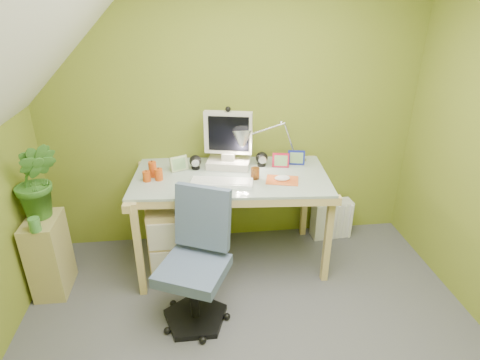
{
  "coord_description": "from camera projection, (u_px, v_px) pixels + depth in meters",
  "views": [
    {
      "loc": [
        -0.31,
        -1.65,
        2.12
      ],
      "look_at": [
        0.0,
        1.0,
        0.85
      ],
      "focal_mm": 30.0,
      "sensor_mm": 36.0,
      "label": 1
    }
  ],
  "objects": [
    {
      "name": "mousepad",
      "position": [
        282.0,
        180.0,
        3.04
      ],
      "size": [
        0.28,
        0.23,
        0.01
      ],
      "primitive_type": "cube",
      "rotation": [
        0.0,
        0.0,
        -0.25
      ],
      "color": "#DD5C22",
      "rests_on": "desk"
    },
    {
      "name": "candle_cluster",
      "position": [
        152.0,
        171.0,
        3.05
      ],
      "size": [
        0.17,
        0.15,
        0.12
      ],
      "primitive_type": null,
      "rotation": [
        0.0,
        0.0,
        -0.06
      ],
      "color": "#CC4A11",
      "rests_on": "desk"
    },
    {
      "name": "desk_lamp",
      "position": [
        284.0,
        133.0,
        3.22
      ],
      "size": [
        0.53,
        0.26,
        0.54
      ],
      "primitive_type": null,
      "rotation": [
        0.0,
        0.0,
        0.09
      ],
      "color": "silver",
      "rests_on": "desk"
    },
    {
      "name": "photo_frame_red",
      "position": [
        281.0,
        160.0,
        3.26
      ],
      "size": [
        0.14,
        0.05,
        0.12
      ],
      "primitive_type": "cube",
      "rotation": [
        0.0,
        0.0,
        -0.2
      ],
      "color": "#BA1330",
      "rests_on": "desk"
    },
    {
      "name": "potted_plant",
      "position": [
        37.0,
        181.0,
        2.81
      ],
      "size": [
        0.34,
        0.28,
        0.57
      ],
      "primitive_type": "imported",
      "rotation": [
        0.0,
        0.0,
        0.1
      ],
      "color": "#366D24",
      "rests_on": "side_ledge"
    },
    {
      "name": "side_ledge",
      "position": [
        49.0,
        255.0,
        3.02
      ],
      "size": [
        0.23,
        0.36,
        0.62
      ],
      "primitive_type": "cube",
      "color": "tan",
      "rests_on": "floor"
    },
    {
      "name": "green_cup",
      "position": [
        35.0,
        225.0,
        2.73
      ],
      "size": [
        0.08,
        0.08,
        0.1
      ],
      "primitive_type": "cylinder",
      "rotation": [
        0.0,
        0.0,
        0.01
      ],
      "color": "#448838",
      "rests_on": "side_ledge"
    },
    {
      "name": "speaker_left",
      "position": [
        195.0,
        162.0,
        3.22
      ],
      "size": [
        0.11,
        0.11,
        0.12
      ],
      "primitive_type": null,
      "rotation": [
        0.0,
        0.0,
        0.16
      ],
      "color": "black",
      "rests_on": "desk"
    },
    {
      "name": "task_chair",
      "position": [
        193.0,
        270.0,
        2.66
      ],
      "size": [
        0.64,
        0.64,
        0.87
      ],
      "primitive_type": null,
      "rotation": [
        0.0,
        0.0,
        -0.43
      ],
      "color": "#475774",
      "rests_on": "floor"
    },
    {
      "name": "monitor",
      "position": [
        228.0,
        135.0,
        3.17
      ],
      "size": [
        0.44,
        0.32,
        0.54
      ],
      "primitive_type": null,
      "rotation": [
        0.0,
        0.0,
        -0.23
      ],
      "color": "beige",
      "rests_on": "desk"
    },
    {
      "name": "radiator",
      "position": [
        331.0,
        219.0,
        3.75
      ],
      "size": [
        0.37,
        0.17,
        0.36
      ],
      "primitive_type": "cube",
      "rotation": [
        0.0,
        0.0,
        0.08
      ],
      "color": "silver",
      "rests_on": "floor"
    },
    {
      "name": "photo_frame_green",
      "position": [
        179.0,
        164.0,
        3.19
      ],
      "size": [
        0.14,
        0.08,
        0.12
      ],
      "primitive_type": "cube",
      "rotation": [
        0.0,
        0.0,
        0.42
      ],
      "color": "#A2B37B",
      "rests_on": "desk"
    },
    {
      "name": "keyboard",
      "position": [
        222.0,
        182.0,
        2.99
      ],
      "size": [
        0.48,
        0.23,
        0.02
      ],
      "primitive_type": "cube",
      "rotation": [
        0.0,
        0.0,
        -0.2
      ],
      "color": "white",
      "rests_on": "desk"
    },
    {
      "name": "speaker_right",
      "position": [
        262.0,
        159.0,
        3.28
      ],
      "size": [
        0.11,
        0.11,
        0.12
      ],
      "primitive_type": null,
      "rotation": [
        0.0,
        0.0,
        -0.17
      ],
      "color": "black",
      "rests_on": "desk"
    },
    {
      "name": "slope_ceiling",
      "position": [
        10.0,
        68.0,
        1.53
      ],
      "size": [
        1.1,
        3.2,
        1.1
      ],
      "primitive_type": "cube",
      "color": "white",
      "rests_on": "wall_left"
    },
    {
      "name": "photo_frame_blue",
      "position": [
        296.0,
        158.0,
        3.31
      ],
      "size": [
        0.14,
        0.05,
        0.12
      ],
      "primitive_type": "cube",
      "rotation": [
        0.0,
        0.0,
        -0.2
      ],
      "color": "navy",
      "rests_on": "desk"
    },
    {
      "name": "wall_back",
      "position": [
        232.0,
        112.0,
        3.34
      ],
      "size": [
        3.2,
        0.01,
        2.4
      ],
      "primitive_type": "cube",
      "color": "olive",
      "rests_on": "floor"
    },
    {
      "name": "mouse",
      "position": [
        282.0,
        178.0,
        3.04
      ],
      "size": [
        0.13,
        0.1,
        0.04
      ],
      "primitive_type": "ellipsoid",
      "rotation": [
        0.0,
        0.0,
        -0.2
      ],
      "color": "white",
      "rests_on": "mousepad"
    },
    {
      "name": "amber_tumbler",
      "position": [
        255.0,
        173.0,
        3.06
      ],
      "size": [
        0.08,
        0.08,
        0.09
      ],
      "primitive_type": "cylinder",
      "rotation": [
        0.0,
        0.0,
        0.12
      ],
      "color": "brown",
      "rests_on": "desk"
    },
    {
      "name": "desk",
      "position": [
        231.0,
        220.0,
        3.3
      ],
      "size": [
        1.56,
        0.87,
        0.81
      ],
      "primitive_type": null,
      "rotation": [
        0.0,
        0.0,
        -0.08
      ],
      "color": "tan",
      "rests_on": "floor"
    }
  ]
}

